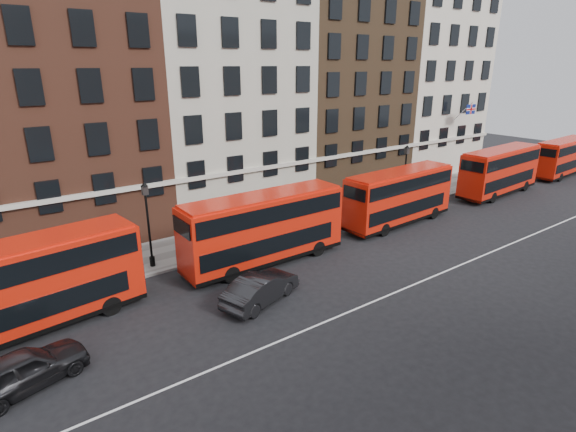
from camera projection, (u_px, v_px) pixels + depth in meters
ground at (371, 278)px, 26.44m from camera, size 120.00×120.00×0.00m
pavement at (271, 227)px, 34.46m from camera, size 80.00×5.00×0.15m
kerb at (291, 237)px, 32.54m from camera, size 80.00×0.30×0.16m
road_centre_line at (397, 292)px, 24.90m from camera, size 70.00×0.12×0.01m
building_terrace at (216, 86)px, 36.67m from camera, size 64.00×11.95×22.00m
bus_a at (21, 286)px, 20.43m from camera, size 10.80×3.81×4.44m
bus_b at (264, 227)px, 27.75m from camera, size 10.73×2.66×4.50m
bus_c at (399, 196)px, 34.74m from camera, size 10.34×2.98×4.30m
bus_d at (500, 170)px, 42.66m from camera, size 10.75×3.20×4.46m
bus_e at (563, 157)px, 49.96m from camera, size 9.87×2.91×4.10m
car_rear at (24, 370)px, 17.30m from camera, size 5.06×3.13×1.61m
car_front at (261, 288)px, 23.61m from camera, size 5.10×3.14×1.59m
lamp_post_left at (148, 221)px, 26.81m from camera, size 0.44×0.44×5.33m
lamp_post_right at (405, 173)px, 38.76m from camera, size 0.44×0.44×5.33m
traffic_light at (493, 160)px, 47.12m from camera, size 0.25×0.45×3.27m
iron_railings at (256, 213)px, 35.96m from camera, size 6.60×0.06×1.00m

